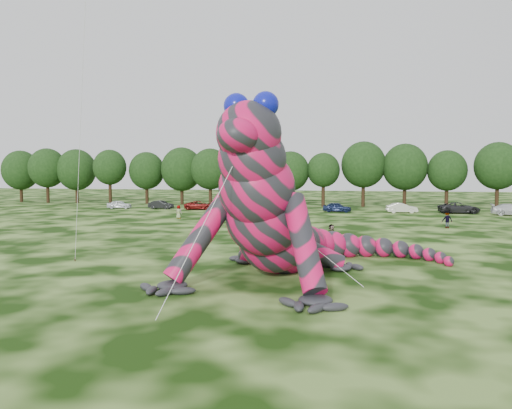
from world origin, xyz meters
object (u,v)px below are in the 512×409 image
object	(u,v)px
tree_7	(255,177)
car_6	(459,208)
tree_4	(147,178)
spectator_5	(332,234)
car_5	(402,208)
tree_11	(405,176)
car_3	(254,206)
car_1	(161,205)
spectator_2	(447,219)
tree_1	(47,176)
spectator_4	(179,212)
tree_0	(21,176)
car_4	(337,207)
car_0	(119,204)
tree_9	(323,180)
tree_6	(210,177)
inflatable_gecko	(282,189)
tree_2	(77,176)
tree_13	(498,176)
car_2	(200,205)
tree_5	(182,176)
tree_12	(447,179)
tree_3	(110,177)
spectator_1	(237,220)
tree_8	(290,179)

from	to	relation	value
tree_7	car_6	bearing A→B (deg)	-15.72
tree_4	spectator_5	bearing A→B (deg)	-51.74
spectator_5	car_5	bearing A→B (deg)	27.15
tree_11	car_3	size ratio (longest dim) A/B	2.19
car_1	spectator_2	distance (m)	42.25
tree_1	spectator_4	distance (m)	40.72
tree_0	tree_11	size ratio (longest dim) A/B	0.94
car_4	spectator_2	distance (m)	21.08
tree_4	car_0	xyz separation A→B (m)	(0.08, -10.85, -3.90)
tree_11	car_3	xyz separation A→B (m)	(-22.14, -10.77, -4.37)
tree_9	car_4	size ratio (longest dim) A/B	2.18
tree_6	car_6	distance (m)	38.66
inflatable_gecko	tree_2	size ratio (longest dim) A/B	2.02
tree_9	tree_1	bearing A→B (deg)	179.18
tree_13	car_2	distance (m)	45.01
tree_11	car_0	bearing A→B (deg)	-166.60
inflatable_gecko	spectator_5	bearing A→B (deg)	89.21
tree_5	car_5	size ratio (longest dim) A/B	2.36
car_2	spectator_2	size ratio (longest dim) A/B	2.51
car_4	tree_1	bearing A→B (deg)	81.73
tree_11	tree_6	bearing A→B (deg)	-177.24
tree_1	tree_12	world-z (taller)	tree_1
car_3	spectator_4	xyz separation A→B (m)	(-6.98, -12.85, 0.14)
tree_6	tree_9	size ratio (longest dim) A/B	1.09
car_3	spectator_4	distance (m)	14.63
tree_3	car_4	distance (m)	40.60
tree_2	car_3	distance (m)	36.71
tree_7	car_4	world-z (taller)	tree_7
car_1	car_2	xyz separation A→B (m)	(6.26, -0.30, 0.01)
car_6	tree_0	bearing A→B (deg)	74.19
tree_7	tree_0	bearing A→B (deg)	176.87
tree_5	spectator_1	world-z (taller)	tree_5
tree_4	tree_13	distance (m)	56.80
car_6	spectator_4	bearing A→B (deg)	103.80
inflatable_gecko	car_0	world-z (taller)	inflatable_gecko
tree_0	car_0	bearing A→B (deg)	-24.45
car_5	tree_11	bearing A→B (deg)	-15.95
tree_8	tree_1	bearing A→B (deg)	178.62
tree_6	car_3	size ratio (longest dim) A/B	2.07
tree_6	car_5	size ratio (longest dim) A/B	2.28
car_2	spectator_1	xyz separation A→B (m)	(10.68, -22.15, 0.22)
car_2	car_3	size ratio (longest dim) A/B	1.00
tree_5	tree_13	bearing A→B (deg)	-1.49
tree_6	spectator_2	bearing A→B (deg)	-39.51
tree_11	spectator_1	xyz separation A→B (m)	(-19.83, -32.35, -4.17)
tree_13	spectator_4	distance (m)	48.27
tree_6	car_6	world-z (taller)	tree_6
car_4	spectator_1	bearing A→B (deg)	159.37
car_4	car_6	distance (m)	16.47
tree_5	tree_9	distance (m)	24.22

